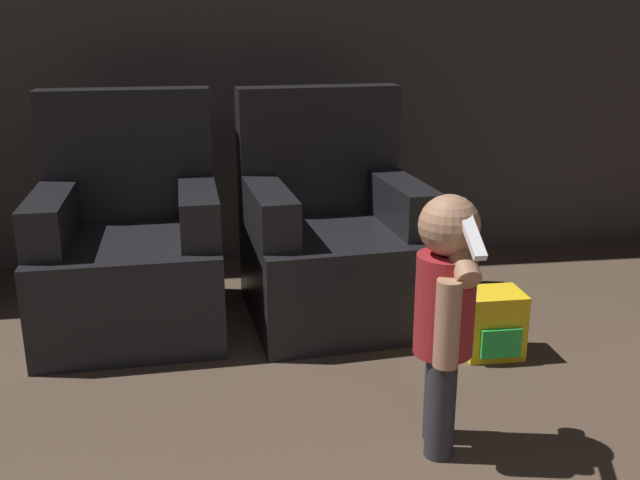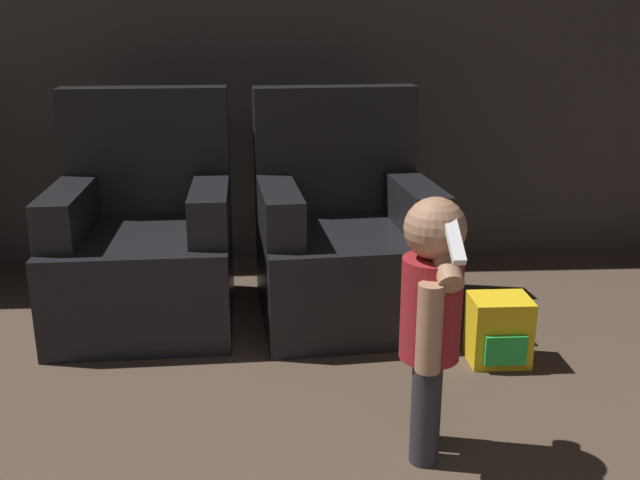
# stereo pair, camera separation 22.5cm
# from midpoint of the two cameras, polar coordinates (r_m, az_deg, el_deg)

# --- Properties ---
(wall_back) EXTENTS (8.40, 0.05, 2.60)m
(wall_back) POSITION_cam_midpoint_polar(r_m,az_deg,el_deg) (3.96, 0.99, 16.97)
(wall_back) COLOR #423D38
(wall_back) RESTS_ON ground_plane
(armchair_left) EXTENTS (0.80, 0.85, 1.02)m
(armchair_left) POSITION_cam_midpoint_polar(r_m,az_deg,el_deg) (3.29, -11.92, -0.35)
(armchair_left) COLOR black
(armchair_left) RESTS_ON ground_plane
(armchair_right) EXTENTS (0.84, 0.88, 1.02)m
(armchair_right) POSITION_cam_midpoint_polar(r_m,az_deg,el_deg) (3.27, 3.91, -0.10)
(armchair_right) COLOR black
(armchair_right) RESTS_ON ground_plane
(person_toddler) EXTENTS (0.18, 0.33, 0.83)m
(person_toddler) POSITION_cam_midpoint_polar(r_m,az_deg,el_deg) (2.17, 11.88, -5.51)
(person_toddler) COLOR #28282D
(person_toddler) RESTS_ON ground_plane
(toy_backpack) EXTENTS (0.23, 0.21, 0.27)m
(toy_backpack) POSITION_cam_midpoint_polar(r_m,az_deg,el_deg) (2.97, 16.25, -6.99)
(toy_backpack) COLOR yellow
(toy_backpack) RESTS_ON ground_plane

